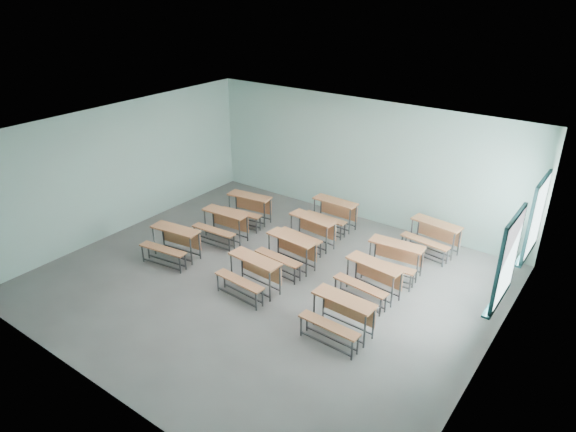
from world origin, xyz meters
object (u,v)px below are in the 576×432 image
object	(u,v)px
desk_unit_r1c0	(223,222)
desk_unit_r1c1	(289,248)
desk_unit_r2c1	(310,228)
desk_unit_r0c0	(173,240)
desk_unit_r0c1	(252,270)
desk_unit_r0c2	(340,312)
desk_unit_r2c0	(248,205)
desk_unit_r3c1	(333,210)
desk_unit_r3c2	(433,233)
desk_unit_r2c2	(394,255)
desk_unit_r1c2	(371,275)

from	to	relation	value
desk_unit_r1c0	desk_unit_r1c1	xyz separation A→B (m)	(2.08, -0.14, 0.00)
desk_unit_r1c1	desk_unit_r2c1	bearing A→B (deg)	103.30
desk_unit_r0c0	desk_unit_r0c1	bearing A→B (deg)	-7.20
desk_unit_r0c2	desk_unit_r2c1	world-z (taller)	same
desk_unit_r0c2	desk_unit_r0c0	bearing A→B (deg)	179.98
desk_unit_r0c1	desk_unit_r2c0	size ratio (longest dim) A/B	0.96
desk_unit_r0c1	desk_unit_r3c1	distance (m)	3.48
desk_unit_r0c2	desk_unit_r1c1	xyz separation A→B (m)	(-2.12, 1.36, 0.00)
desk_unit_r1c0	desk_unit_r1c1	distance (m)	2.08
desk_unit_r0c1	desk_unit_r2c0	bearing A→B (deg)	135.14
desk_unit_r0c2	desk_unit_r2c1	bearing A→B (deg)	134.96
desk_unit_r1c0	desk_unit_r2c1	bearing A→B (deg)	23.62
desk_unit_r3c2	desk_unit_r1c1	bearing A→B (deg)	-124.52
desk_unit_r2c0	desk_unit_r3c1	world-z (taller)	same
desk_unit_r2c0	desk_unit_r2c2	xyz separation A→B (m)	(4.24, -0.17, 0.00)
desk_unit_r0c1	desk_unit_r3c2	bearing A→B (deg)	61.45
desk_unit_r0c0	desk_unit_r3c2	bearing A→B (deg)	31.39
desk_unit_r1c2	desk_unit_r3c1	size ratio (longest dim) A/B	1.05
desk_unit_r1c1	desk_unit_r0c0	bearing A→B (deg)	-149.09
desk_unit_r0c2	desk_unit_r0c1	bearing A→B (deg)	177.56
desk_unit_r2c1	desk_unit_r3c1	bearing A→B (deg)	98.87
desk_unit_r0c0	desk_unit_r0c2	bearing A→B (deg)	-9.51
desk_unit_r0c0	desk_unit_r2c2	distance (m)	4.94
desk_unit_r1c1	desk_unit_r2c0	size ratio (longest dim) A/B	0.97
desk_unit_r0c0	desk_unit_r1c2	distance (m)	4.54
desk_unit_r0c2	desk_unit_r1c2	xyz separation A→B (m)	(-0.14, 1.43, 0.00)
desk_unit_r2c1	desk_unit_r2c2	distance (m)	2.19
desk_unit_r2c0	desk_unit_r2c2	world-z (taller)	same
desk_unit_r0c1	desk_unit_r2c0	xyz separation A→B (m)	(-2.16, 2.45, 0.00)
desk_unit_r1c1	desk_unit_r2c0	distance (m)	2.56
desk_unit_r0c0	desk_unit_r1c2	bearing A→B (deg)	8.77
desk_unit_r0c0	desk_unit_r1c0	xyz separation A→B (m)	(0.29, 1.35, 0.00)
desk_unit_r0c0	desk_unit_r2c0	bearing A→B (deg)	79.32
desk_unit_r1c1	desk_unit_r2c2	bearing A→B (deg)	32.23
desk_unit_r2c2	desk_unit_r3c1	distance (m)	2.57
desk_unit_r0c0	desk_unit_r3c1	world-z (taller)	same
desk_unit_r1c0	desk_unit_r0c1	bearing A→B (deg)	-37.15
desk_unit_r2c0	desk_unit_r3c2	world-z (taller)	same
desk_unit_r2c0	desk_unit_r1c2	bearing A→B (deg)	-23.43
desk_unit_r2c1	desk_unit_r1c1	bearing A→B (deg)	-75.45
desk_unit_r1c0	desk_unit_r2c2	distance (m)	4.19
desk_unit_r0c1	desk_unit_r1c1	distance (m)	1.20
desk_unit_r0c1	desk_unit_r1c2	size ratio (longest dim) A/B	0.98
desk_unit_r3c2	desk_unit_r0c0	bearing A→B (deg)	-133.72
desk_unit_r1c2	desk_unit_r3c1	distance (m)	3.15
desk_unit_r2c0	desk_unit_r3c2	bearing A→B (deg)	8.40
desk_unit_r1c2	desk_unit_r2c2	xyz separation A→B (m)	(0.03, 1.02, 0.00)
desk_unit_r2c2	desk_unit_r3c2	xyz separation A→B (m)	(0.29, 1.48, 0.00)
desk_unit_r0c0	desk_unit_r2c2	size ratio (longest dim) A/B	1.03
desk_unit_r3c1	desk_unit_r3c2	size ratio (longest dim) A/B	0.94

